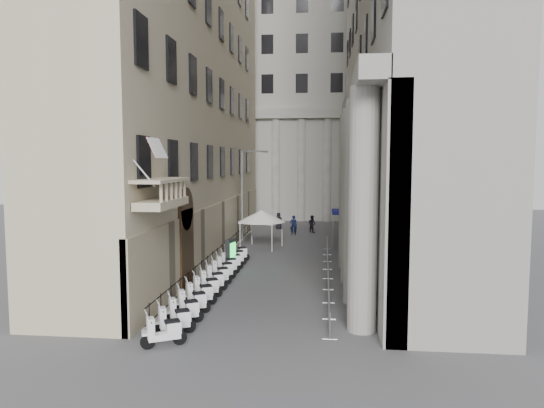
{
  "coord_description": "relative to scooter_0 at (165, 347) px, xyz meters",
  "views": [
    {
      "loc": [
        2.65,
        -13.9,
        7.02
      ],
      "look_at": [
        -0.4,
        14.52,
        4.5
      ],
      "focal_mm": 32.0,
      "sensor_mm": 36.0,
      "label": 1
    }
  ],
  "objects": [
    {
      "name": "security_tent",
      "position": [
        0.71,
        21.59,
        2.59
      ],
      "size": [
        3.81,
        3.81,
        3.1
      ],
      "color": "white",
      "rests_on": "ground"
    },
    {
      "name": "pedestrian_a",
      "position": [
        3.12,
        28.45,
        0.95
      ],
      "size": [
        0.72,
        0.49,
        1.9
      ],
      "primitive_type": "imported",
      "rotation": [
        0.0,
        0.0,
        3.2
      ],
      "color": "#0C1333",
      "rests_on": "ground"
    },
    {
      "name": "scooter_11",
      "position": [
        0.0,
        14.47,
        0.0
      ],
      "size": [
        1.5,
        1.15,
        1.5
      ],
      "primitive_type": null,
      "rotation": [
        0.0,
        0.0,
        2.06
      ],
      "color": "white",
      "rests_on": "ground"
    },
    {
      "name": "info_kiosk",
      "position": [
        0.07,
        12.89,
        1.05
      ],
      "size": [
        0.55,
        1.02,
        2.07
      ],
      "rotation": [
        0.0,
        0.0,
        -0.28
      ],
      "color": "black",
      "rests_on": "ground"
    },
    {
      "name": "scooter_7",
      "position": [
        0.0,
        9.21,
        0.0
      ],
      "size": [
        1.5,
        1.15,
        1.5
      ],
      "primitive_type": null,
      "rotation": [
        0.0,
        0.0,
        2.06
      ],
      "color": "white",
      "rests_on": "ground"
    },
    {
      "name": "barrier_1",
      "position": [
        6.25,
        5.07,
        0.0
      ],
      "size": [
        0.6,
        2.4,
        1.1
      ],
      "primitive_type": null,
      "color": "#AEB0B6",
      "rests_on": "ground"
    },
    {
      "name": "pedestrian_b",
      "position": [
        4.83,
        30.42,
        0.85
      ],
      "size": [
        1.05,
        1.02,
        1.7
      ],
      "primitive_type": "imported",
      "rotation": [
        0.0,
        0.0,
        2.45
      ],
      "color": "black",
      "rests_on": "ground"
    },
    {
      "name": "scooter_1",
      "position": [
        0.0,
        1.32,
        0.0
      ],
      "size": [
        1.5,
        1.15,
        1.5
      ],
      "primitive_type": null,
      "rotation": [
        0.0,
        0.0,
        2.06
      ],
      "color": "white",
      "rests_on": "ground"
    },
    {
      "name": "far_building",
      "position": [
        3.31,
        44.61,
        15.0
      ],
      "size": [
        22.0,
        10.0,
        30.0
      ],
      "primitive_type": "cube",
      "color": "#BAB8B0",
      "rests_on": "ground"
    },
    {
      "name": "barrier_0",
      "position": [
        6.25,
        2.57,
        0.0
      ],
      "size": [
        0.6,
        2.4,
        1.1
      ],
      "primitive_type": null,
      "color": "#AEB0B6",
      "rests_on": "ground"
    },
    {
      "name": "scooter_8",
      "position": [
        0.0,
        10.53,
        0.0
      ],
      "size": [
        1.5,
        1.15,
        1.5
      ],
      "primitive_type": null,
      "rotation": [
        0.0,
        0.0,
        2.06
      ],
      "color": "white",
      "rests_on": "ground"
    },
    {
      "name": "scooter_2",
      "position": [
        0.0,
        2.63,
        0.0
      ],
      "size": [
        1.5,
        1.15,
        1.5
      ],
      "primitive_type": null,
      "rotation": [
        0.0,
        0.0,
        2.06
      ],
      "color": "white",
      "rests_on": "ground"
    },
    {
      "name": "scooter_12",
      "position": [
        0.0,
        15.79,
        0.0
      ],
      "size": [
        1.5,
        1.15,
        1.5
      ],
      "primitive_type": null,
      "rotation": [
        0.0,
        0.0,
        2.06
      ],
      "color": "white",
      "rests_on": "ground"
    },
    {
      "name": "pedestrian_c",
      "position": [
        1.31,
        32.61,
        0.85
      ],
      "size": [
        0.84,
        0.55,
        1.71
      ],
      "primitive_type": "imported",
      "rotation": [
        0.0,
        0.0,
        3.14
      ],
      "color": "black",
      "rests_on": "ground"
    },
    {
      "name": "scooter_6",
      "position": [
        0.0,
        7.9,
        0.0
      ],
      "size": [
        1.5,
        1.15,
        1.5
      ],
      "primitive_type": null,
      "rotation": [
        0.0,
        0.0,
        2.06
      ],
      "color": "white",
      "rests_on": "ground"
    },
    {
      "name": "barrier_5",
      "position": [
        6.25,
        15.07,
        0.0
      ],
      "size": [
        0.6,
        2.4,
        1.1
      ],
      "primitive_type": null,
      "color": "#AEB0B6",
      "rests_on": "ground"
    },
    {
      "name": "scooter_4",
      "position": [
        0.0,
        5.26,
        0.0
      ],
      "size": [
        1.5,
        1.15,
        1.5
      ],
      "primitive_type": null,
      "rotation": [
        0.0,
        0.0,
        2.06
      ],
      "color": "white",
      "rests_on": "ground"
    },
    {
      "name": "barrier_6",
      "position": [
        6.25,
        17.57,
        0.0
      ],
      "size": [
        0.6,
        2.4,
        1.1
      ],
      "primitive_type": null,
      "color": "#AEB0B6",
      "rests_on": "ground"
    },
    {
      "name": "scooter_9",
      "position": [
        0.0,
        11.84,
        0.0
      ],
      "size": [
        1.5,
        1.15,
        1.5
      ],
      "primitive_type": null,
      "rotation": [
        0.0,
        0.0,
        2.06
      ],
      "color": "white",
      "rests_on": "ground"
    },
    {
      "name": "ground",
      "position": [
        3.31,
        -3.39,
        0.0
      ],
      "size": [
        120.0,
        120.0,
        0.0
      ],
      "primitive_type": "plane",
      "color": "#4E4E50",
      "rests_on": "ground"
    },
    {
      "name": "iron_fence",
      "position": [
        -0.99,
        14.61,
        0.0
      ],
      "size": [
        0.3,
        28.0,
        1.4
      ],
      "primitive_type": null,
      "color": "black",
      "rests_on": "ground"
    },
    {
      "name": "scooter_3",
      "position": [
        0.0,
        3.95,
        0.0
      ],
      "size": [
        1.5,
        1.15,
        1.5
      ],
      "primitive_type": null,
      "rotation": [
        0.0,
        0.0,
        2.06
      ],
      "color": "white",
      "rests_on": "ground"
    },
    {
      "name": "scooter_0",
      "position": [
        0.0,
        0.0,
        0.0
      ],
      "size": [
        1.5,
        1.15,
        1.5
      ],
      "primitive_type": null,
      "rotation": [
        0.0,
        0.0,
        2.06
      ],
      "color": "white",
      "rests_on": "ground"
    },
    {
      "name": "barrier_4",
      "position": [
        6.25,
        12.57,
        0.0
      ],
      "size": [
        0.6,
        2.4,
        1.1
      ],
      "primitive_type": null,
      "color": "#AEB0B6",
      "rests_on": "ground"
    },
    {
      "name": "left_building",
      "position": [
        -4.19,
        18.61,
        17.0
      ],
      "size": [
        5.0,
        36.0,
        34.0
      ],
      "primitive_type": "cube",
      "color": "#C3B696",
      "rests_on": "ground"
    },
    {
      "name": "scooter_5",
      "position": [
        0.0,
        6.58,
        0.0
      ],
      "size": [
        1.5,
        1.15,
        1.5
      ],
      "primitive_type": null,
      "rotation": [
        0.0,
        0.0,
        2.06
      ],
      "color": "white",
      "rests_on": "ground"
    },
    {
      "name": "barrier_3",
      "position": [
        6.25,
        10.07,
        0.0
      ],
      "size": [
        0.6,
        2.4,
        1.1
      ],
      "primitive_type": null,
      "color": "#AEB0B6",
      "rests_on": "ground"
    },
    {
      "name": "flag",
      "position": [
        -0.69,
        1.61,
        0.0
      ],
      "size": [
        1.0,
        1.4,
        8.2
      ],
      "primitive_type": null,
      "color": "#9E0C11",
      "rests_on": "ground"
    },
    {
      "name": "street_lamp",
      "position": [
        -0.61,
        22.76,
        4.7
      ],
      "size": [
        2.42,
        1.17,
        7.91
      ],
      "rotation": [
        0.0,
        0.0,
        -0.41
      ],
      "color": "#96999F",
      "rests_on": "ground"
    },
    {
      "name": "scooter_10",
      "position": [
        0.0,
        13.16,
        0.0
      ],
      "size": [
        1.5,
        1.15,
        1.5
      ],
      "primitive_type": null,
      "rotation": [
        0.0,
        0.0,
        2.06
      ],
      "color": "white",
      "rests_on": "ground"
    },
    {
      "name": "barrier_2",
      "position": [
        6.25,
        7.57,
        0.0
      ],
      "size": [
        0.6,
        2.4,
        1.1
      ],
      "primitive_type": null,
      "color": "#AEB0B6",
      "rests_on": "ground"
    },
    {
      "name": "barrier_7",
      "position": [
        6.25,
        20.07,
        0.0
      ],
      "size": [
        0.6,
        2.4,
        1.1
      ],
      "primitive_type": null,
      "color": "#AEB0B6",
      "rests_on": "ground"
    },
    {
      "name": "blue_awning",
      "position": [
        7.46,
        22.61,
        0.0
      ],
      "size": [
        1.6,
        3.0,
        3.0
      ],
      "primitive_type": null,
      "color": "navy",
      "rests_on": "ground"
    }
  ]
}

